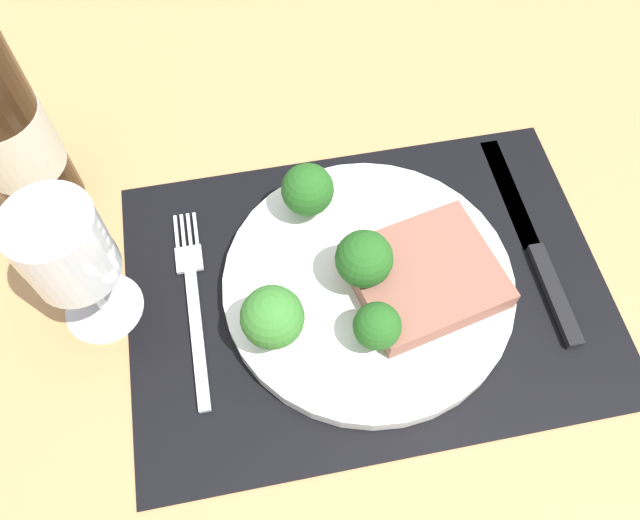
# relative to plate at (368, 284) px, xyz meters

# --- Properties ---
(ground_plane) EXTENTS (1.40, 1.10, 0.03)m
(ground_plane) POSITION_rel_plate_xyz_m (0.00, 0.00, -0.03)
(ground_plane) COLOR tan
(placemat) EXTENTS (0.42, 0.30, 0.00)m
(placemat) POSITION_rel_plate_xyz_m (0.00, 0.00, -0.01)
(placemat) COLOR black
(placemat) RESTS_ON ground_plane
(plate) EXTENTS (0.25, 0.25, 0.02)m
(plate) POSITION_rel_plate_xyz_m (0.00, 0.00, 0.00)
(plate) COLOR white
(plate) RESTS_ON placemat
(steak) EXTENTS (0.14, 0.13, 0.02)m
(steak) POSITION_rel_plate_xyz_m (0.05, -0.01, 0.02)
(steak) COLOR #8C5647
(steak) RESTS_ON plate
(broccoli_front_edge) EXTENTS (0.05, 0.05, 0.06)m
(broccoli_front_edge) POSITION_rel_plate_xyz_m (-0.01, 0.00, 0.05)
(broccoli_front_edge) COLOR #5B8942
(broccoli_front_edge) RESTS_ON plate
(broccoli_center) EXTENTS (0.05, 0.05, 0.06)m
(broccoli_center) POSITION_rel_plate_xyz_m (-0.09, -0.04, 0.05)
(broccoli_center) COLOR #6B994C
(broccoli_center) RESTS_ON plate
(broccoli_near_fork) EXTENTS (0.05, 0.05, 0.06)m
(broccoli_near_fork) POSITION_rel_plate_xyz_m (-0.04, 0.08, 0.04)
(broccoli_near_fork) COLOR #6B994C
(broccoli_near_fork) RESTS_ON plate
(broccoli_near_steak) EXTENTS (0.04, 0.04, 0.05)m
(broccoli_near_steak) POSITION_rel_plate_xyz_m (-0.01, -0.06, 0.04)
(broccoli_near_steak) COLOR #6B994C
(broccoli_near_steak) RESTS_ON plate
(fork) EXTENTS (0.02, 0.19, 0.01)m
(fork) POSITION_rel_plate_xyz_m (-0.15, 0.01, -0.01)
(fork) COLOR silver
(fork) RESTS_ON placemat
(knife) EXTENTS (0.02, 0.23, 0.01)m
(knife) POSITION_rel_plate_xyz_m (0.16, 0.01, -0.00)
(knife) COLOR black
(knife) RESTS_ON placemat
(wine_bottle) EXTENTS (0.07, 0.07, 0.28)m
(wine_bottle) POSITION_rel_plate_xyz_m (-0.28, 0.16, 0.09)
(wine_bottle) COLOR #331E0F
(wine_bottle) RESTS_ON ground_plane
(wine_glass) EXTENTS (0.07, 0.07, 0.14)m
(wine_glass) POSITION_rel_plate_xyz_m (-0.23, 0.03, 0.09)
(wine_glass) COLOR silver
(wine_glass) RESTS_ON ground_plane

